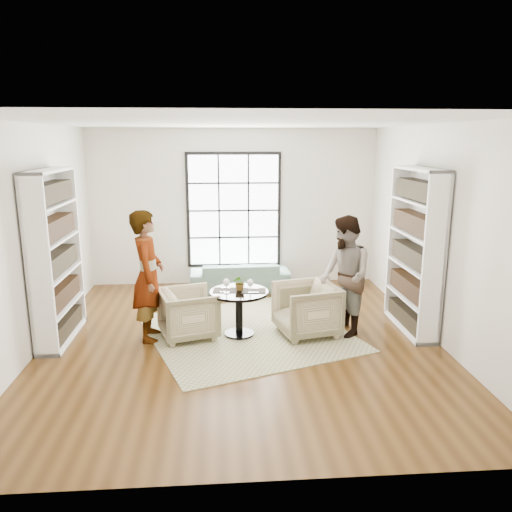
{
  "coord_description": "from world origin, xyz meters",
  "views": [
    {
      "loc": [
        -0.29,
        -6.61,
        2.79
      ],
      "look_at": [
        0.24,
        0.4,
        1.14
      ],
      "focal_mm": 35.0,
      "sensor_mm": 36.0,
      "label": 1
    }
  ],
  "objects": [
    {
      "name": "person_right",
      "position": [
        1.51,
        0.18,
        0.87
      ],
      "size": [
        0.77,
        0.93,
        1.74
      ],
      "primitive_type": "imported",
      "rotation": [
        0.0,
        0.0,
        -1.43
      ],
      "color": "gray",
      "rests_on": "ground"
    },
    {
      "name": "rug",
      "position": [
        0.1,
        0.29,
        0.01
      ],
      "size": [
        3.48,
        3.48,
        0.01
      ],
      "primitive_type": "cube",
      "rotation": [
        0.0,
        0.0,
        0.34
      ],
      "color": "tan",
      "rests_on": "ground"
    },
    {
      "name": "sofa",
      "position": [
        0.09,
        2.45,
        0.27
      ],
      "size": [
        1.87,
        0.79,
        0.54
      ],
      "primitive_type": "imported",
      "rotation": [
        0.0,
        0.0,
        3.18
      ],
      "color": "slate",
      "rests_on": "ground"
    },
    {
      "name": "flower_centerpiece",
      "position": [
        0.0,
        0.25,
        0.79
      ],
      "size": [
        0.24,
        0.22,
        0.23
      ],
      "primitive_type": "imported",
      "rotation": [
        0.0,
        0.0,
        0.2
      ],
      "color": "gray",
      "rests_on": "pedestal_table"
    },
    {
      "name": "cutlery_left",
      "position": [
        -0.22,
        0.25,
        0.68
      ],
      "size": [
        0.16,
        0.23,
        0.01
      ],
      "primitive_type": null,
      "rotation": [
        0.0,
        0.0,
        -0.08
      ],
      "color": "silver",
      "rests_on": "placemat_left"
    },
    {
      "name": "armchair_left",
      "position": [
        -0.74,
        0.2,
        0.36
      ],
      "size": [
        0.97,
        0.95,
        0.71
      ],
      "primitive_type": "imported",
      "rotation": [
        0.0,
        0.0,
        1.86
      ],
      "color": "tan",
      "rests_on": "ground"
    },
    {
      "name": "armchair_right",
      "position": [
        0.96,
        0.18,
        0.38
      ],
      "size": [
        1.0,
        0.98,
        0.76
      ],
      "primitive_type": "imported",
      "rotation": [
        0.0,
        0.0,
        -1.34
      ],
      "color": "tan",
      "rests_on": "ground"
    },
    {
      "name": "room_shell",
      "position": [
        0.0,
        0.54,
        1.26
      ],
      "size": [
        6.0,
        6.01,
        6.0
      ],
      "color": "silver",
      "rests_on": "ground"
    },
    {
      "name": "wine_glass_right",
      "position": [
        0.14,
        0.11,
        0.82
      ],
      "size": [
        0.09,
        0.09,
        0.2
      ],
      "color": "silver",
      "rests_on": "pedestal_table"
    },
    {
      "name": "cutlery_right",
      "position": [
        0.19,
        0.2,
        0.68
      ],
      "size": [
        0.16,
        0.23,
        0.01
      ],
      "primitive_type": null,
      "rotation": [
        0.0,
        0.0,
        -0.08
      ],
      "color": "silver",
      "rests_on": "placemat_right"
    },
    {
      "name": "placemat_left",
      "position": [
        -0.22,
        0.25,
        0.68
      ],
      "size": [
        0.36,
        0.29,
        0.01
      ],
      "primitive_type": "cube",
      "rotation": [
        0.0,
        0.0,
        -0.08
      ],
      "color": "black",
      "rests_on": "pedestal_table"
    },
    {
      "name": "person_left",
      "position": [
        -1.29,
        0.2,
        0.93
      ],
      "size": [
        0.47,
        0.69,
        1.85
      ],
      "primitive_type": "imported",
      "rotation": [
        0.0,
        0.0,
        1.61
      ],
      "color": "gray",
      "rests_on": "ground"
    },
    {
      "name": "ground",
      "position": [
        0.0,
        0.0,
        0.0
      ],
      "size": [
        6.0,
        6.0,
        0.0
      ],
      "primitive_type": "plane",
      "color": "#563514"
    },
    {
      "name": "placemat_right",
      "position": [
        0.19,
        0.2,
        0.68
      ],
      "size": [
        0.36,
        0.29,
        0.01
      ],
      "primitive_type": "cube",
      "rotation": [
        0.0,
        0.0,
        -0.08
      ],
      "color": "black",
      "rests_on": "pedestal_table"
    },
    {
      "name": "pedestal_table",
      "position": [
        -0.02,
        0.21,
        0.49
      ],
      "size": [
        0.84,
        0.84,
        0.67
      ],
      "rotation": [
        0.0,
        0.0,
        -0.08
      ],
      "color": "black",
      "rests_on": "ground"
    },
    {
      "name": "wine_glass_left",
      "position": [
        -0.2,
        0.12,
        0.82
      ],
      "size": [
        0.1,
        0.1,
        0.21
      ],
      "color": "silver",
      "rests_on": "pedestal_table"
    }
  ]
}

